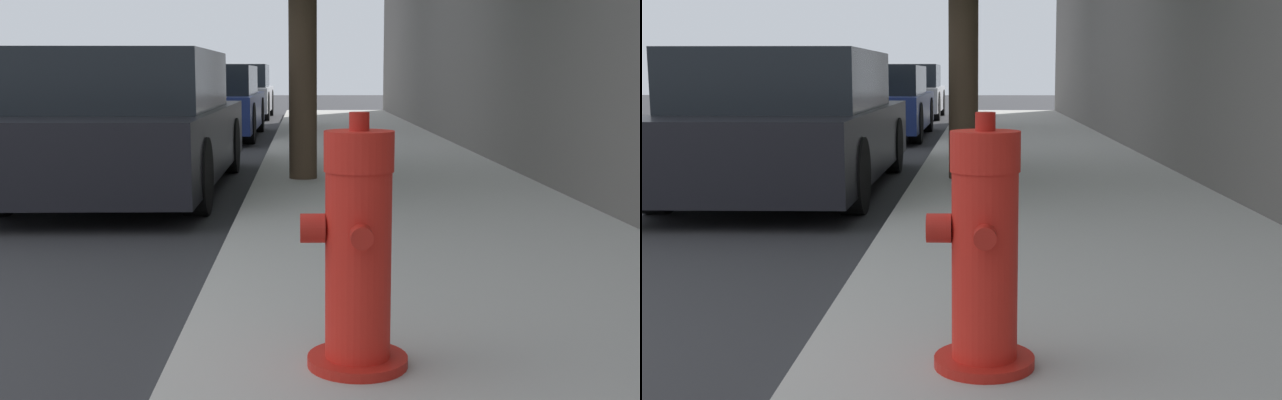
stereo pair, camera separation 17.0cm
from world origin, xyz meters
The scene contains 4 objects.
fire_hydrant centered at (2.85, 0.32, 0.52)m, with size 0.37×0.37×0.88m.
parked_car_near centered at (1.01, 5.37, 0.65)m, with size 1.80×4.50×1.34m.
parked_car_mid centered at (0.97, 11.92, 0.62)m, with size 1.81×4.37×1.26m.
parked_car_far centered at (0.95, 18.20, 0.66)m, with size 1.76×3.86×1.35m.
Camera 1 is at (2.68, -2.34, 1.13)m, focal length 45.00 mm.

